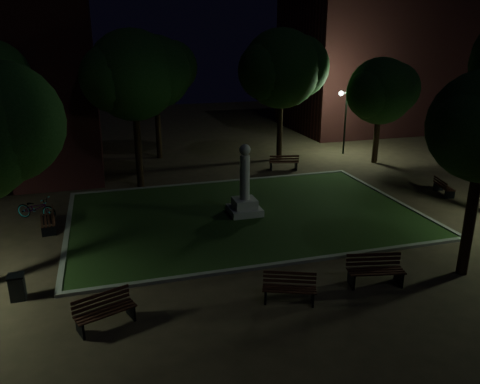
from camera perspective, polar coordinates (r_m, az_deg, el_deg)
The scene contains 18 objects.
ground at distance 19.44m, azimuth 2.29°, elevation -4.86°, with size 80.00×80.00×0.00m, color #403223.
lawn at distance 21.19m, azimuth 0.56°, elevation -2.72°, with size 15.00×10.00×0.08m, color #243D17.
lawn_kerb at distance 21.18m, azimuth 0.56°, elevation -2.67°, with size 15.40×10.40×0.12m.
monument at distance 20.87m, azimuth 0.57°, elevation -0.37°, with size 1.40×1.40×3.20m.
building_far at distance 43.94m, azimuth 17.02°, elevation 15.38°, with size 16.00×10.00×12.00m, color #4E1E1D.
tree_north_wl at distance 24.55m, azimuth -12.65°, elevation 13.70°, with size 5.54×4.52×8.12m.
tree_north_er at distance 30.19m, azimuth 5.27°, elevation 14.74°, with size 6.04×4.93×8.28m.
tree_ne at distance 30.69m, azimuth 16.93°, elevation 11.69°, with size 5.00×4.08×6.57m.
tree_far_north at distance 30.99m, azimuth -10.14°, elevation 14.52°, with size 5.17×4.22×7.87m.
lamppost_ne at distance 32.76m, azimuth 12.80°, elevation 9.71°, with size 1.18×0.28×4.28m.
bench_near_left at distance 14.52m, azimuth 6.03°, elevation -11.62°, with size 1.70×1.13×0.89m.
bench_near_right at distance 15.94m, azimuth 16.13°, elevation -9.21°, with size 1.89×0.98×0.99m.
bench_west_near at distance 13.87m, azimuth -16.18°, elevation -13.80°, with size 1.76×1.12×0.91m.
bench_left_side at distance 21.01m, azimuth -22.25°, elevation -3.26°, with size 0.75×1.64×0.87m.
bench_right_side at distance 26.00m, azimuth 23.52°, elevation 0.53°, with size 0.87×1.57×0.82m.
bench_far_side at distance 28.45m, azimuth 5.35°, elevation 3.58°, with size 1.85×1.00×0.96m.
trash_bin at distance 16.04m, azimuth -25.52°, elevation -10.40°, with size 0.49×0.49×0.82m.
bicycle at distance 22.52m, azimuth -23.60°, elevation -1.81°, with size 0.65×1.86×0.98m, color black.
Camera 1 is at (-5.78, -16.92, 7.62)m, focal length 35.00 mm.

